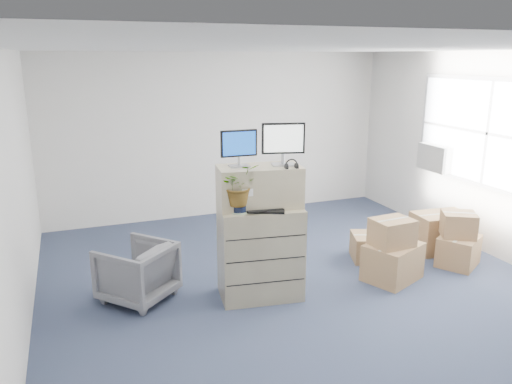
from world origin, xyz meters
The scene contains 18 objects.
ground centered at (0.00, 0.00, 0.00)m, with size 7.00×7.00×0.00m, color #2A334C.
wall_back centered at (0.00, 3.51, 1.40)m, with size 6.00×0.02×2.80m, color silver.
window centered at (2.96, 0.50, 1.70)m, with size 0.07×2.72×1.52m.
ac_unit centered at (2.87, 1.40, 1.20)m, with size 0.24×0.60×0.40m, color silver.
filing_cabinet_lower centered at (-0.51, 0.26, 0.54)m, with size 0.93×0.57×1.08m, color gray.
filing_cabinet_upper centered at (-0.50, 0.31, 1.31)m, with size 0.93×0.46×0.46m, color gray.
monitor_left centered at (-0.72, 0.38, 1.77)m, with size 0.41×0.16×0.41m.
monitor_right centered at (-0.24, 0.27, 1.81)m, with size 0.48×0.24×0.48m.
headphones centered at (-0.21, 0.09, 1.58)m, with size 0.14×0.14×0.02m, color black.
keyboard centered at (-0.53, 0.11, 1.09)m, with size 0.45×0.19×0.02m, color black.
mouse centered at (-0.24, 0.12, 1.10)m, with size 0.10×0.06×0.03m, color silver.
water_bottle centered at (-0.45, 0.30, 1.21)m, with size 0.07×0.07×0.25m, color gray.
phone_dock centered at (-0.52, 0.32, 1.13)m, with size 0.07×0.06×0.15m.
external_drive centered at (-0.16, 0.34, 1.12)m, with size 0.23×0.17×0.07m, color black.
tissue_box centered at (-0.19, 0.30, 1.19)m, with size 0.24×0.12×0.09m, color #3B6DC8.
potted_plant centered at (-0.79, 0.17, 1.33)m, with size 0.49×0.53×0.44m.
office_chair centered at (-1.86, 0.68, 0.37)m, with size 0.72×0.67×0.74m, color slate.
cardboard_boxes centered at (1.85, 0.37, 0.30)m, with size 2.05×1.33×0.80m.
Camera 1 is at (-2.46, -4.73, 2.72)m, focal length 35.00 mm.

